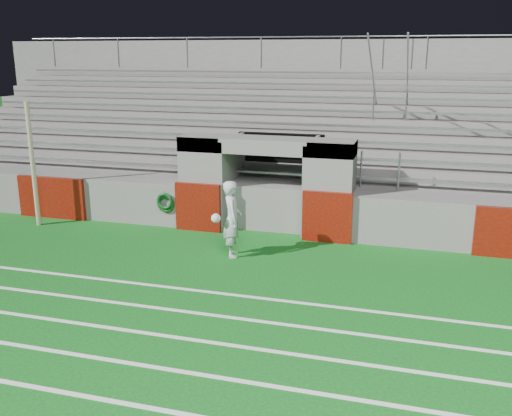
% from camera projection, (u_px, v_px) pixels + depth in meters
% --- Properties ---
extents(ground, '(90.00, 90.00, 0.00)m').
position_uv_depth(ground, '(225.00, 275.00, 12.76)').
color(ground, '#0E5515').
rests_on(ground, ground).
extents(field_post, '(0.13, 0.13, 3.53)m').
position_uv_depth(field_post, '(33.00, 165.00, 16.04)').
color(field_post, tan).
rests_on(field_post, ground).
extents(field_markings, '(28.00, 8.09, 0.01)m').
position_uv_depth(field_markings, '(111.00, 401.00, 8.12)').
color(field_markings, white).
rests_on(field_markings, ground).
extents(stadium_structure, '(26.00, 8.48, 5.42)m').
position_uv_depth(stadium_structure, '(299.00, 152.00, 19.76)').
color(stadium_structure, '#64615F').
rests_on(stadium_structure, ground).
extents(goalkeeper_with_ball, '(0.76, 0.81, 1.87)m').
position_uv_depth(goalkeeper_with_ball, '(232.00, 219.00, 13.74)').
color(goalkeeper_with_ball, silver).
rests_on(goalkeeper_with_ball, ground).
extents(hose_coil, '(0.52, 0.15, 0.59)m').
position_uv_depth(hose_coil, '(165.00, 202.00, 16.02)').
color(hose_coil, '#0E470E').
rests_on(hose_coil, ground).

